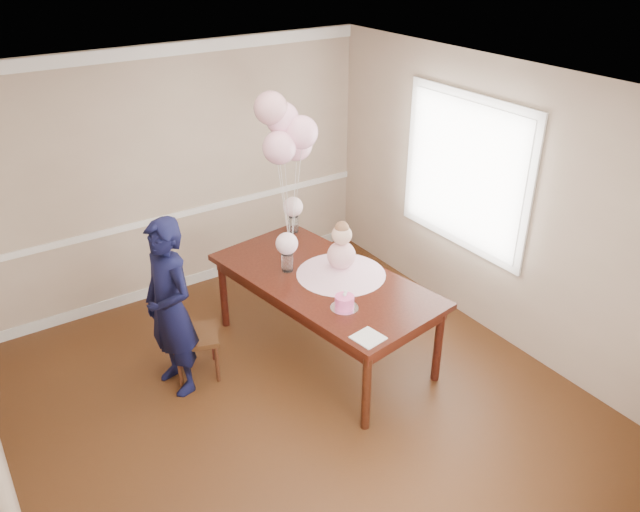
{
  "coord_description": "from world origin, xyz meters",
  "views": [
    {
      "loc": [
        -2.16,
        -3.53,
        3.73
      ],
      "look_at": [
        0.59,
        0.61,
        1.05
      ],
      "focal_mm": 35.0,
      "sensor_mm": 36.0,
      "label": 1
    }
  ],
  "objects_px": {
    "birthday_cake": "(344,302)",
    "woman": "(170,308)",
    "dining_table_top": "(324,280)",
    "dining_chair_seat": "(195,336)"
  },
  "relations": [
    {
      "from": "dining_chair_seat",
      "to": "woman",
      "type": "xyz_separation_m",
      "value": [
        -0.21,
        -0.06,
        0.41
      ]
    },
    {
      "from": "dining_chair_seat",
      "to": "woman",
      "type": "bearing_deg",
      "value": -145.9
    },
    {
      "from": "birthday_cake",
      "to": "dining_chair_seat",
      "type": "distance_m",
      "value": 1.43
    },
    {
      "from": "woman",
      "to": "dining_chair_seat",
      "type": "bearing_deg",
      "value": 94.39
    },
    {
      "from": "dining_table_top",
      "to": "birthday_cake",
      "type": "bearing_deg",
      "value": -113.96
    },
    {
      "from": "dining_table_top",
      "to": "woman",
      "type": "xyz_separation_m",
      "value": [
        -1.38,
        0.3,
        0.03
      ]
    },
    {
      "from": "dining_table_top",
      "to": "woman",
      "type": "height_order",
      "value": "woman"
    },
    {
      "from": "birthday_cake",
      "to": "woman",
      "type": "bearing_deg",
      "value": 146.29
    },
    {
      "from": "birthday_cake",
      "to": "woman",
      "type": "xyz_separation_m",
      "value": [
        -1.24,
        0.83,
        -0.07
      ]
    },
    {
      "from": "birthday_cake",
      "to": "dining_chair_seat",
      "type": "height_order",
      "value": "birthday_cake"
    }
  ]
}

